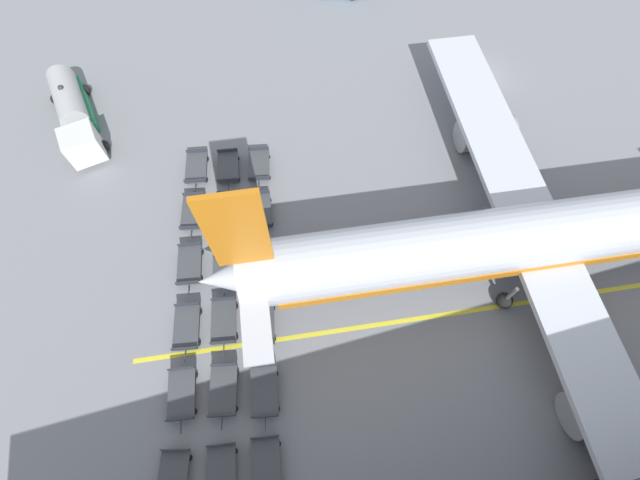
% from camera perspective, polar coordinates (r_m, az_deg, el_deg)
% --- Properties ---
extents(ground_plane, '(500.00, 500.00, 0.00)m').
position_cam_1_polar(ground_plane, '(42.87, 21.22, 19.69)').
color(ground_plane, gray).
extents(airplane, '(38.71, 45.04, 11.98)m').
position_cam_1_polar(airplane, '(30.40, 29.21, 0.76)').
color(airplane, silver).
rests_on(airplane, ground_plane).
extents(fuel_tanker_primary, '(9.81, 4.53, 2.86)m').
position_cam_1_polar(fuel_tanker_primary, '(40.56, -30.01, 14.53)').
color(fuel_tanker_primary, white).
rests_on(fuel_tanker_primary, ground_plane).
extents(baggage_dolly_row_near_col_a, '(3.67, 2.06, 0.92)m').
position_cam_1_polar(baggage_dolly_row_near_col_a, '(34.18, -16.16, 9.22)').
color(baggage_dolly_row_near_col_a, '#424449').
rests_on(baggage_dolly_row_near_col_a, ground_plane).
extents(baggage_dolly_row_near_col_b, '(3.67, 2.13, 0.92)m').
position_cam_1_polar(baggage_dolly_row_near_col_b, '(31.96, -16.58, 3.53)').
color(baggage_dolly_row_near_col_b, '#424449').
rests_on(baggage_dolly_row_near_col_b, ground_plane).
extents(baggage_dolly_row_near_col_c, '(3.66, 2.03, 0.92)m').
position_cam_1_polar(baggage_dolly_row_near_col_c, '(30.02, -16.99, -3.22)').
color(baggage_dolly_row_near_col_c, '#424449').
rests_on(baggage_dolly_row_near_col_c, ground_plane).
extents(baggage_dolly_row_near_col_d, '(3.67, 2.07, 0.92)m').
position_cam_1_polar(baggage_dolly_row_near_col_d, '(28.49, -17.35, -11.06)').
color(baggage_dolly_row_near_col_d, '#424449').
rests_on(baggage_dolly_row_near_col_d, ground_plane).
extents(baggage_dolly_row_near_col_e, '(3.66, 1.98, 0.92)m').
position_cam_1_polar(baggage_dolly_row_near_col_e, '(27.63, -17.96, -18.96)').
color(baggage_dolly_row_near_col_e, '#424449').
rests_on(baggage_dolly_row_near_col_e, ground_plane).
extents(baggage_dolly_row_near_col_f, '(3.67, 2.23, 0.92)m').
position_cam_1_polar(baggage_dolly_row_near_col_f, '(27.36, -19.02, -27.91)').
color(baggage_dolly_row_near_col_f, '#424449').
rests_on(baggage_dolly_row_near_col_f, ground_plane).
extents(baggage_dolly_row_mid_a_col_a, '(3.66, 2.00, 0.92)m').
position_cam_1_polar(baggage_dolly_row_mid_a_col_a, '(33.63, -12.16, 9.47)').
color(baggage_dolly_row_mid_a_col_a, '#424449').
rests_on(baggage_dolly_row_mid_a_col_a, ground_plane).
extents(baggage_dolly_row_mid_a_col_b, '(3.67, 2.15, 0.92)m').
position_cam_1_polar(baggage_dolly_row_mid_a_col_b, '(31.42, -12.25, 3.82)').
color(baggage_dolly_row_mid_a_col_b, '#424449').
rests_on(baggage_dolly_row_mid_a_col_b, ground_plane).
extents(baggage_dolly_row_mid_a_col_c, '(3.67, 2.06, 0.92)m').
position_cam_1_polar(baggage_dolly_row_mid_a_col_c, '(29.41, -12.57, -3.33)').
color(baggage_dolly_row_mid_a_col_c, '#424449').
rests_on(baggage_dolly_row_mid_a_col_c, ground_plane).
extents(baggage_dolly_row_mid_a_col_d, '(3.66, 2.04, 0.92)m').
position_cam_1_polar(baggage_dolly_row_mid_a_col_d, '(28.01, -12.69, -10.56)').
color(baggage_dolly_row_mid_a_col_d, '#424449').
rests_on(baggage_dolly_row_mid_a_col_d, ground_plane).
extents(baggage_dolly_row_mid_a_col_e, '(3.67, 2.15, 0.92)m').
position_cam_1_polar(baggage_dolly_row_mid_a_col_e, '(27.05, -12.77, -18.99)').
color(baggage_dolly_row_mid_a_col_e, '#424449').
rests_on(baggage_dolly_row_mid_a_col_e, ground_plane).
extents(baggage_dolly_row_mid_a_col_f, '(3.66, 2.00, 0.92)m').
position_cam_1_polar(baggage_dolly_row_mid_a_col_f, '(26.73, -12.99, -28.07)').
color(baggage_dolly_row_mid_a_col_f, '#424449').
rests_on(baggage_dolly_row_mid_a_col_f, ground_plane).
extents(baggage_dolly_row_mid_b_col_a, '(3.67, 2.11, 0.92)m').
position_cam_1_polar(baggage_dolly_row_mid_b_col_a, '(33.33, -8.12, 9.82)').
color(baggage_dolly_row_mid_b_col_a, '#424449').
rests_on(baggage_dolly_row_mid_b_col_a, ground_plane).
extents(baggage_dolly_row_mid_b_col_b, '(3.66, 2.00, 0.92)m').
position_cam_1_polar(baggage_dolly_row_mid_b_col_b, '(31.00, -7.96, 3.85)').
color(baggage_dolly_row_mid_b_col_b, '#424449').
rests_on(baggage_dolly_row_mid_b_col_b, ground_plane).
extents(baggage_dolly_row_mid_b_col_c, '(3.66, 2.04, 0.92)m').
position_cam_1_polar(baggage_dolly_row_mid_b_col_c, '(29.06, -7.66, -2.94)').
color(baggage_dolly_row_mid_b_col_c, '#424449').
rests_on(baggage_dolly_row_mid_b_col_c, ground_plane).
extents(baggage_dolly_row_mid_b_col_d, '(3.67, 2.09, 0.92)m').
position_cam_1_polar(baggage_dolly_row_mid_b_col_d, '(27.57, -7.75, -10.88)').
color(baggage_dolly_row_mid_b_col_d, '#424449').
rests_on(baggage_dolly_row_mid_b_col_d, ground_plane).
extents(baggage_dolly_row_mid_b_col_e, '(3.67, 2.05, 0.92)m').
position_cam_1_polar(baggage_dolly_row_mid_b_col_e, '(26.65, -7.42, -19.37)').
color(baggage_dolly_row_mid_b_col_e, '#424449').
rests_on(baggage_dolly_row_mid_b_col_e, ground_plane).
extents(baggage_dolly_row_mid_b_col_f, '(3.66, 2.02, 0.92)m').
position_cam_1_polar(baggage_dolly_row_mid_b_col_f, '(26.35, -7.20, -27.67)').
color(baggage_dolly_row_mid_b_col_f, '#424449').
rests_on(baggage_dolly_row_mid_b_col_f, ground_plane).
extents(stand_guidance_stripe, '(4.49, 35.38, 0.01)m').
position_cam_1_polar(stand_guidance_stripe, '(28.56, 12.59, -10.24)').
color(stand_guidance_stripe, yellow).
rests_on(stand_guidance_stripe, ground_plane).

